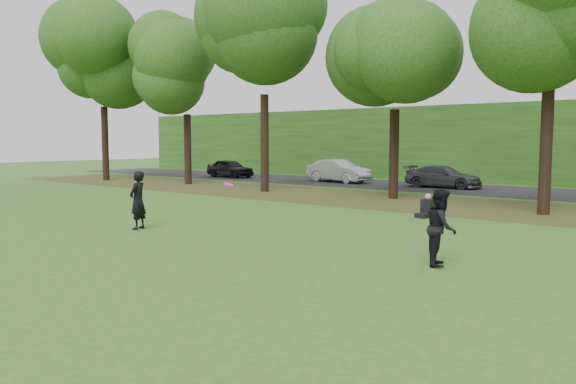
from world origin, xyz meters
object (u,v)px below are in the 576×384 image
object	(u,v)px
player_left	(138,200)
frisbee	(228,184)
player_right	(441,227)
seated_person	(427,208)

from	to	relation	value
player_left	frisbee	world-z (taller)	player_left
player_left	frisbee	size ratio (longest dim) A/B	6.40
player_left	frisbee	distance (m)	3.45
player_left	player_right	size ratio (longest dim) A/B	1.06
player_right	seated_person	distance (m)	7.82
frisbee	seated_person	size ratio (longest dim) A/B	0.34
player_right	frisbee	world-z (taller)	player_right
player_left	seated_person	distance (m)	9.85
frisbee	seated_person	xyz separation A→B (m)	(2.32, 7.50, -1.19)
player_right	frisbee	distance (m)	5.96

